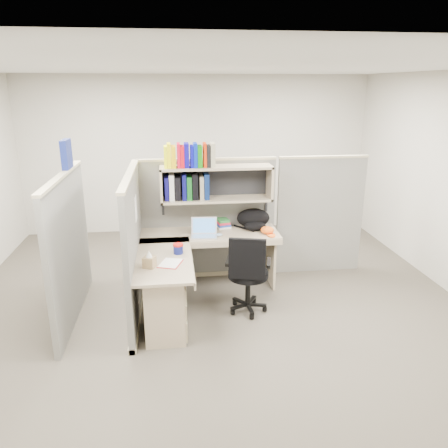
{
  "coord_description": "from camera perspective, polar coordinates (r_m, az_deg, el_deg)",
  "views": [
    {
      "loc": [
        -0.45,
        -4.65,
        2.51
      ],
      "look_at": [
        0.14,
        0.25,
        0.95
      ],
      "focal_mm": 35.0,
      "sensor_mm": 36.0,
      "label": 1
    }
  ],
  "objects": [
    {
      "name": "backpack",
      "position": [
        5.67,
        3.95,
        0.62
      ],
      "size": [
        0.52,
        0.47,
        0.26
      ],
      "primitive_type": null,
      "rotation": [
        0.0,
        0.0,
        0.38
      ],
      "color": "black",
      "rests_on": "desk"
    },
    {
      "name": "book_stack",
      "position": [
        5.75,
        -0.18,
        0.15
      ],
      "size": [
        0.21,
        0.26,
        0.11
      ],
      "primitive_type": null,
      "rotation": [
        0.0,
        0.0,
        0.22
      ],
      "color": "slate",
      "rests_on": "desk"
    },
    {
      "name": "loose_paper",
      "position": [
        4.64,
        -7.02,
        -5.06
      ],
      "size": [
        0.27,
        0.31,
        0.0
      ],
      "primitive_type": null,
      "rotation": [
        0.0,
        0.0,
        -0.34
      ],
      "color": "silver",
      "rests_on": "desk"
    },
    {
      "name": "tissue_box",
      "position": [
        4.54,
        -9.74,
        -4.53
      ],
      "size": [
        0.15,
        0.15,
        0.18
      ],
      "primitive_type": null,
      "rotation": [
        0.0,
        0.0,
        -0.37
      ],
      "color": "#9B8158",
      "rests_on": "desk"
    },
    {
      "name": "desk",
      "position": [
        4.83,
        -5.78,
        -7.9
      ],
      "size": [
        1.74,
        1.75,
        0.73
      ],
      "color": "gray",
      "rests_on": "ground"
    },
    {
      "name": "cubicle",
      "position": [
        5.35,
        -5.7,
        0.08
      ],
      "size": [
        3.79,
        1.84,
        1.95
      ],
      "color": "#63635E",
      "rests_on": "ground"
    },
    {
      "name": "laptop",
      "position": [
        5.36,
        -2.63,
        -0.52
      ],
      "size": [
        0.35,
        0.35,
        0.23
      ],
      "primitive_type": null,
      "rotation": [
        0.0,
        0.0,
        -0.09
      ],
      "color": "silver",
      "rests_on": "desk"
    },
    {
      "name": "task_chair",
      "position": [
        5.01,
        3.11,
        -8.07
      ],
      "size": [
        0.55,
        0.51,
        0.97
      ],
      "color": "black",
      "rests_on": "ground"
    },
    {
      "name": "snack_canister",
      "position": [
        4.87,
        -6.0,
        -3.2
      ],
      "size": [
        0.11,
        0.11,
        0.11
      ],
      "color": "navy",
      "rests_on": "desk"
    },
    {
      "name": "mouse",
      "position": [
        5.41,
        -0.69,
        -1.41
      ],
      "size": [
        0.1,
        0.07,
        0.03
      ],
      "primitive_type": "ellipsoid",
      "rotation": [
        0.0,
        0.0,
        -0.16
      ],
      "color": "#849EBC",
      "rests_on": "desk"
    },
    {
      "name": "paper_cup",
      "position": [
        5.6,
        -1.76,
        -0.38
      ],
      "size": [
        0.09,
        0.09,
        0.1
      ],
      "primitive_type": "cylinder",
      "rotation": [
        0.0,
        0.0,
        0.27
      ],
      "color": "white",
      "rests_on": "desk"
    },
    {
      "name": "room_shell",
      "position": [
        4.75,
        -1.35,
        6.8
      ],
      "size": [
        6.0,
        6.0,
        6.0
      ],
      "color": "#B1ACA0",
      "rests_on": "ground"
    },
    {
      "name": "ground",
      "position": [
        5.3,
        -1.23,
        -10.66
      ],
      "size": [
        6.0,
        6.0,
        0.0
      ],
      "primitive_type": "plane",
      "color": "#3B352D",
      "rests_on": "ground"
    },
    {
      "name": "orange_cap",
      "position": [
        5.52,
        5.68,
        -0.81
      ],
      "size": [
        0.22,
        0.24,
        0.09
      ],
      "primitive_type": null,
      "rotation": [
        0.0,
        0.0,
        0.35
      ],
      "color": "orange",
      "rests_on": "desk"
    }
  ]
}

